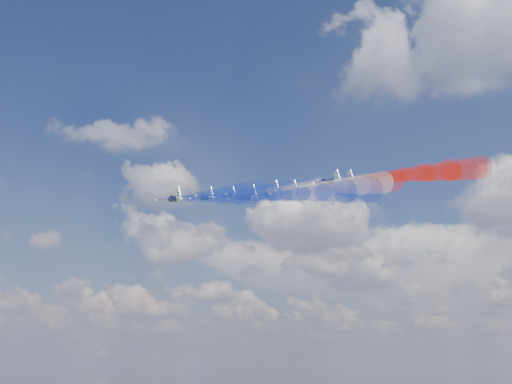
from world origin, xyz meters
The scene contains 16 objects.
jet_lead centered at (-37.80, 21.07, 177.09)m, with size 9.70×12.12×3.23m, color black, non-canonical shape.
trail_lead centered at (-15.22, 6.74, 171.20)m, with size 4.04×44.07×4.04m, color white, non-canonical shape.
jet_inner_left centered at (-32.67, 5.39, 172.62)m, with size 9.70×12.12×3.23m, color black, non-canonical shape.
trail_inner_left centered at (-10.08, -8.94, 166.73)m, with size 4.04×44.07×4.04m, color #1732CB, non-canonical shape.
jet_inner_right centered at (-20.48, 24.43, 176.85)m, with size 9.70×12.12×3.23m, color black, non-canonical shape.
trail_inner_right centered at (2.10, 10.09, 170.96)m, with size 4.04×44.07×4.04m, color red, non-canonical shape.
jet_outer_left centered at (-28.17, -11.16, 168.02)m, with size 9.70×12.12×3.23m, color black, non-canonical shape.
trail_outer_left centered at (-5.58, -25.49, 162.13)m, with size 4.04×44.07×4.04m, color #1732CB, non-canonical shape.
jet_center_third centered at (-16.48, 9.78, 172.52)m, with size 9.70×12.12×3.23m, color black, non-canonical shape.
trail_center_third centered at (6.11, -4.56, 166.63)m, with size 4.04×44.07×4.04m, color white, non-canonical shape.
jet_outer_right centered at (-4.57, 24.71, 176.75)m, with size 9.70×12.12×3.23m, color black, non-canonical shape.
trail_outer_right centered at (18.01, 10.38, 170.86)m, with size 4.04×44.07×4.04m, color red, non-canonical shape.
jet_rear_left centered at (-11.32, -6.62, 166.71)m, with size 9.70×12.12×3.23m, color black, non-canonical shape.
trail_rear_left centered at (11.26, -20.95, 160.82)m, with size 4.04×44.07×4.04m, color #1732CB, non-canonical shape.
jet_rear_right centered at (0.28, 8.50, 171.82)m, with size 9.70×12.12×3.23m, color black, non-canonical shape.
trail_rear_right centered at (22.86, -5.84, 165.93)m, with size 4.04×44.07×4.04m, color red, non-canonical shape.
Camera 1 is at (66.78, -113.86, 131.59)m, focal length 45.02 mm.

